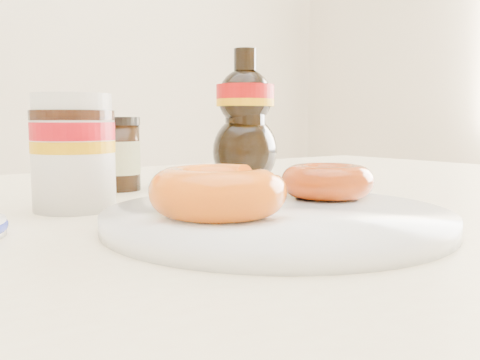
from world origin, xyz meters
TOP-DOWN VIEW (x-y plane):
  - dining_table at (0.00, 0.10)m, footprint 1.40×0.90m
  - plate at (-0.05, -0.05)m, footprint 0.29×0.29m
  - donut_bitten at (-0.11, -0.04)m, footprint 0.14×0.14m
  - donut_whole at (0.03, -0.02)m, footprint 0.12×0.12m
  - nutella_jar at (-0.16, 0.14)m, footprint 0.08×0.08m
  - syrup_bottle at (0.12, 0.22)m, footprint 0.11×0.09m
  - dark_jar at (-0.06, 0.25)m, footprint 0.06×0.06m

SIDE VIEW (x-z plane):
  - dining_table at x=0.00m, z-range 0.29..1.04m
  - plate at x=-0.05m, z-range 0.75..0.76m
  - donut_whole at x=0.03m, z-range 0.76..0.80m
  - donut_bitten at x=-0.11m, z-range 0.76..0.80m
  - dark_jar at x=-0.06m, z-range 0.75..0.84m
  - nutella_jar at x=-0.16m, z-range 0.75..0.87m
  - syrup_bottle at x=0.12m, z-range 0.75..0.94m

